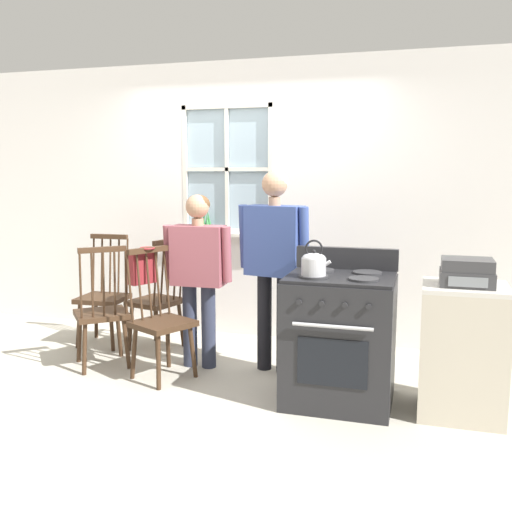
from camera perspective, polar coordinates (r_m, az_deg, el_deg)
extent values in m
plane|color=#B2AD9E|center=(4.61, -5.68, -12.48)|extent=(16.00, 16.00, 0.00)
cube|color=white|center=(6.48, -17.33, 5.48)|extent=(2.49, 0.06, 2.70)
cube|color=white|center=(5.39, 17.27, 4.95)|extent=(2.98, 0.06, 2.70)
cube|color=white|center=(5.81, -2.78, -2.71)|extent=(0.93, 0.06, 1.04)
cube|color=white|center=(5.76, -2.93, 16.94)|extent=(0.93, 0.06, 0.41)
cube|color=silver|center=(5.66, -3.08, 2.16)|extent=(0.99, 0.10, 0.03)
cube|color=#9EB7C6|center=(5.71, -2.83, 8.66)|extent=(0.87, 0.01, 1.19)
cube|color=silver|center=(5.68, -2.93, 8.66)|extent=(0.04, 0.02, 1.25)
cube|color=silver|center=(5.68, -2.93, 8.66)|extent=(0.93, 0.02, 0.04)
cube|color=silver|center=(5.85, -7.11, 8.60)|extent=(0.04, 0.03, 1.25)
cube|color=silver|center=(5.55, 1.47, 8.67)|extent=(0.04, 0.03, 1.25)
cube|color=silver|center=(5.72, -2.98, 14.74)|extent=(0.93, 0.03, 0.04)
cube|color=silver|center=(5.71, -2.88, 2.57)|extent=(0.93, 0.03, 0.04)
cube|color=#3D2819|center=(4.61, -9.31, -6.71)|extent=(0.55, 0.56, 0.04)
cylinder|color=#3D2819|center=(4.46, -9.73, -10.40)|extent=(0.06, 0.09, 0.43)
cylinder|color=#3D2819|center=(4.66, -6.34, -9.49)|extent=(0.09, 0.06, 0.43)
cylinder|color=#3D2819|center=(4.71, -12.10, -9.44)|extent=(0.09, 0.06, 0.43)
cylinder|color=#3D2819|center=(4.90, -8.79, -8.64)|extent=(0.06, 0.09, 0.43)
cylinder|color=#3D2819|center=(4.58, -12.48, -3.30)|extent=(0.08, 0.05, 0.56)
cylinder|color=#3D2819|center=(4.63, -11.56, -3.15)|extent=(0.08, 0.05, 0.56)
cylinder|color=#3D2819|center=(4.68, -10.65, -2.99)|extent=(0.08, 0.05, 0.56)
cylinder|color=#3D2819|center=(4.73, -9.77, -2.84)|extent=(0.08, 0.05, 0.56)
cylinder|color=#3D2819|center=(4.79, -8.91, -2.70)|extent=(0.08, 0.05, 0.56)
cube|color=#3D2819|center=(4.63, -10.75, 0.58)|extent=(0.21, 0.36, 0.04)
cube|color=#3D2819|center=(5.38, -10.02, -4.53)|extent=(0.50, 0.51, 0.04)
cylinder|color=#3D2819|center=(5.66, -10.02, -6.31)|extent=(0.06, 0.08, 0.43)
cylinder|color=#3D2819|center=(5.42, -12.43, -7.05)|extent=(0.08, 0.06, 0.43)
cylinder|color=#3D2819|center=(5.46, -7.50, -6.81)|extent=(0.08, 0.06, 0.43)
cylinder|color=#3D2819|center=(5.21, -9.89, -7.61)|extent=(0.06, 0.08, 0.43)
cylinder|color=#3D2819|center=(5.35, -7.45, -1.48)|extent=(0.08, 0.04, 0.56)
cylinder|color=#3D2819|center=(5.28, -8.07, -1.62)|extent=(0.08, 0.04, 0.56)
cylinder|color=#3D2819|center=(5.21, -8.71, -1.77)|extent=(0.08, 0.04, 0.56)
cylinder|color=#3D2819|center=(5.15, -9.36, -1.92)|extent=(0.08, 0.04, 0.56)
cylinder|color=#3D2819|center=(5.08, -10.02, -2.07)|extent=(0.08, 0.04, 0.56)
cube|color=#3D2819|center=(5.17, -8.78, 1.45)|extent=(0.14, 0.38, 0.04)
cube|color=#3D2819|center=(5.02, -15.20, -5.65)|extent=(0.58, 0.58, 0.04)
cylinder|color=#3D2819|center=(5.26, -13.53, -7.59)|extent=(0.05, 0.09, 0.43)
cylinder|color=#3D2819|center=(5.21, -17.24, -7.89)|extent=(0.09, 0.05, 0.43)
cylinder|color=#3D2819|center=(4.95, -12.83, -8.56)|extent=(0.09, 0.05, 0.43)
cylinder|color=#3D2819|center=(4.90, -16.77, -8.89)|extent=(0.05, 0.09, 0.43)
cylinder|color=#3D2819|center=(4.82, -12.89, -2.72)|extent=(0.06, 0.07, 0.56)
cylinder|color=#3D2819|center=(4.81, -13.94, -2.80)|extent=(0.06, 0.07, 0.56)
cylinder|color=#3D2819|center=(4.79, -15.00, -2.87)|extent=(0.06, 0.07, 0.56)
cylinder|color=#3D2819|center=(4.78, -16.06, -2.95)|extent=(0.06, 0.07, 0.56)
cylinder|color=#3D2819|center=(4.77, -17.13, -3.02)|extent=(0.06, 0.07, 0.56)
cube|color=#3D2819|center=(4.74, -15.13, 0.62)|extent=(0.31, 0.28, 0.04)
cube|color=#3D2819|center=(5.62, -15.08, -4.13)|extent=(0.44, 0.42, 0.04)
cylinder|color=#3D2819|center=(5.63, -17.31, -6.67)|extent=(0.07, 0.07, 0.43)
cylinder|color=#3D2819|center=(5.46, -14.23, -7.00)|extent=(0.07, 0.07, 0.43)
cylinder|color=#3D2819|center=(5.89, -15.70, -5.92)|extent=(0.07, 0.07, 0.43)
cylinder|color=#3D2819|center=(5.74, -12.72, -6.20)|extent=(0.07, 0.07, 0.43)
cylinder|color=#3D2819|center=(5.80, -15.94, -0.96)|extent=(0.02, 0.08, 0.56)
cylinder|color=#3D2819|center=(5.76, -15.16, -1.00)|extent=(0.02, 0.08, 0.56)
cylinder|color=#3D2819|center=(5.72, -14.37, -1.04)|extent=(0.02, 0.08, 0.56)
cylinder|color=#3D2819|center=(5.67, -13.57, -1.08)|extent=(0.02, 0.08, 0.56)
cylinder|color=#3D2819|center=(5.63, -12.76, -1.12)|extent=(0.02, 0.08, 0.56)
cube|color=#3D2819|center=(5.68, -14.48, 1.90)|extent=(0.38, 0.06, 0.04)
cylinder|color=#2D3347|center=(4.90, -6.62, -6.87)|extent=(0.12, 0.12, 0.71)
cylinder|color=#2D3347|center=(4.84, -4.77, -7.03)|extent=(0.12, 0.12, 0.71)
cube|color=#934C56|center=(4.75, -5.80, 0.06)|extent=(0.44, 0.22, 0.50)
cylinder|color=#934C56|center=(4.82, -8.73, 0.38)|extent=(0.08, 0.11, 0.46)
cylinder|color=#934C56|center=(4.64, -2.95, 0.15)|extent=(0.08, 0.11, 0.46)
cylinder|color=tan|center=(4.71, -5.86, 3.41)|extent=(0.10, 0.10, 0.06)
sphere|color=tan|center=(4.70, -5.88, 4.95)|extent=(0.19, 0.19, 0.19)
ellipsoid|color=brown|center=(4.72, -5.82, 5.17)|extent=(0.20, 0.20, 0.16)
cylinder|color=black|center=(4.78, 0.85, -6.60)|extent=(0.12, 0.12, 0.81)
cylinder|color=black|center=(4.70, 2.79, -6.85)|extent=(0.12, 0.12, 0.81)
cube|color=#384C8E|center=(4.61, 1.85, 1.55)|extent=(0.49, 0.29, 0.57)
cylinder|color=#384C8E|center=(4.71, -1.20, 1.98)|extent=(0.10, 0.12, 0.53)
cylinder|color=#384C8E|center=(4.48, 4.84, 1.61)|extent=(0.10, 0.12, 0.53)
cylinder|color=tan|center=(4.58, 1.87, 5.50)|extent=(0.10, 0.10, 0.07)
sphere|color=tan|center=(4.57, 1.88, 7.22)|extent=(0.21, 0.21, 0.21)
ellipsoid|color=silver|center=(4.59, 1.96, 7.45)|extent=(0.21, 0.21, 0.17)
cube|color=#232326|center=(4.14, 8.34, -8.41)|extent=(0.75, 0.64, 0.90)
cube|color=black|center=(4.03, 8.48, -2.11)|extent=(0.74, 0.61, 0.02)
cylinder|color=#2D2D30|center=(3.93, 5.78, -2.07)|extent=(0.20, 0.20, 0.02)
cylinder|color=#2D2D30|center=(3.88, 10.70, -2.30)|extent=(0.20, 0.20, 0.02)
cylinder|color=#2D2D30|center=(4.18, 6.44, -1.45)|extent=(0.20, 0.20, 0.02)
cylinder|color=#2D2D30|center=(4.13, 11.07, -1.66)|extent=(0.20, 0.20, 0.02)
cube|color=#232326|center=(4.30, 9.06, -0.22)|extent=(0.75, 0.06, 0.16)
cube|color=black|center=(3.85, 7.62, -10.54)|extent=(0.47, 0.01, 0.32)
cylinder|color=silver|center=(3.76, 7.64, -7.01)|extent=(0.53, 0.02, 0.02)
cylinder|color=#232326|center=(3.77, 4.31, -4.63)|extent=(0.04, 0.02, 0.04)
cylinder|color=#232326|center=(3.74, 6.58, -4.76)|extent=(0.04, 0.02, 0.04)
cylinder|color=#232326|center=(3.72, 8.87, -4.89)|extent=(0.04, 0.02, 0.04)
cylinder|color=#232326|center=(3.71, 11.19, -5.01)|extent=(0.04, 0.02, 0.04)
cylinder|color=#B7B7BC|center=(3.92, 5.79, -1.07)|extent=(0.17, 0.17, 0.12)
ellipsoid|color=#B7B7BC|center=(3.91, 5.80, -0.21)|extent=(0.16, 0.16, 0.07)
sphere|color=black|center=(3.90, 5.81, 0.45)|extent=(0.03, 0.03, 0.03)
cylinder|color=#B7B7BC|center=(3.90, 6.96, -0.87)|extent=(0.08, 0.03, 0.07)
torus|color=black|center=(3.90, 5.82, 0.74)|extent=(0.12, 0.01, 0.12)
cylinder|color=#42474C|center=(5.72, -5.00, 2.74)|extent=(0.16, 0.16, 0.08)
cylinder|color=#33261C|center=(5.71, -5.01, 3.04)|extent=(0.14, 0.14, 0.01)
cone|color=#2D7038|center=(5.71, -4.78, 3.88)|extent=(0.06, 0.04, 0.16)
cone|color=#2D7038|center=(5.73, -4.94, 3.46)|extent=(0.04, 0.05, 0.07)
cone|color=#2D7038|center=(5.72, -5.22, 3.89)|extent=(0.08, 0.05, 0.16)
cone|color=#2D7038|center=(5.69, -5.21, 3.53)|extent=(0.04, 0.05, 0.09)
cone|color=#2D7038|center=(5.68, -4.94, 3.67)|extent=(0.05, 0.05, 0.12)
cube|color=maroon|center=(4.73, -11.34, -1.18)|extent=(0.18, 0.24, 0.26)
torus|color=maroon|center=(4.64, -10.83, 0.78)|extent=(0.17, 0.17, 0.01)
cube|color=beige|center=(4.14, 19.92, -9.07)|extent=(0.55, 0.50, 0.87)
cube|color=beige|center=(4.03, 20.24, -2.95)|extent=(0.55, 0.50, 0.03)
cube|color=#38383A|center=(3.99, 20.31, -2.09)|extent=(0.34, 0.28, 0.10)
cube|color=#38383A|center=(3.98, 20.37, -0.82)|extent=(0.32, 0.27, 0.08)
cube|color=gray|center=(3.85, 20.44, -2.47)|extent=(0.24, 0.01, 0.06)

